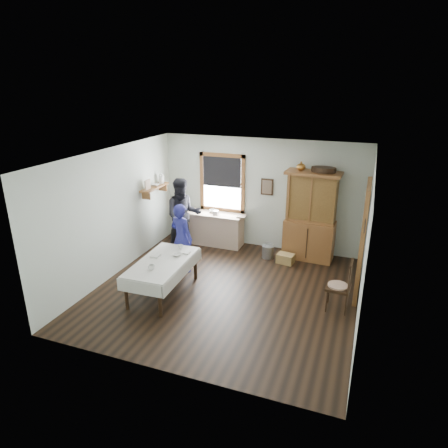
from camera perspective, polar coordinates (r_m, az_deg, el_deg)
The scene contains 20 objects.
room at distance 7.51m, azimuth 0.27°, elevation -0.52°, with size 5.01×5.01×2.70m.
window at distance 9.97m, azimuth -0.26°, elevation 6.34°, with size 1.18×0.07×1.48m.
doorway at distance 7.97m, azimuth 19.31°, elevation -1.90°, with size 0.09×1.14×2.22m.
wall_shelf at distance 9.75m, azimuth -9.80°, elevation 5.38°, with size 0.24×1.00×0.44m.
framed_picture at distance 9.65m, azimuth 6.16°, elevation 5.28°, with size 0.30×0.04×0.40m, color black.
rug_beater at distance 7.26m, azimuth 19.60°, elevation 0.67°, with size 0.27×0.27×0.01m, color black.
work_counter at distance 10.12m, azimuth -1.24°, elevation -0.68°, with size 1.43×0.54×0.82m, color tan.
china_hutch at distance 9.31m, azimuth 12.24°, elevation 1.07°, with size 1.22×0.58×2.07m, color #93602D.
dining_table at distance 7.93m, azimuth -8.69°, elevation -7.52°, with size 0.91×1.73×0.69m, color silver.
spindle_chair at distance 7.55m, azimuth 16.04°, elevation -8.38°, with size 0.45×0.45×0.99m, color black.
pail at distance 9.49m, azimuth 6.29°, elevation -3.94°, with size 0.28×0.28×0.30m, color gray.
wicker_basket at distance 9.29m, azimuth 8.78°, elevation -4.89°, with size 0.38×0.26×0.22m, color #997545.
woman_blue at distance 8.65m, azimuth -6.09°, elevation -2.35°, with size 0.52×0.34×1.42m, color navy.
figure_dark at distance 9.66m, azimuth -5.83°, elevation 0.88°, with size 0.81×0.63×1.67m, color black.
table_cup_a at distance 7.46m, azimuth -10.34°, elevation -6.10°, with size 0.12×0.12×0.09m, color silver.
table_cup_b at distance 8.25m, azimuth -6.23°, elevation -3.27°, with size 0.10×0.10×0.09m, color silver.
table_bowl at distance 7.97m, azimuth -6.77°, elevation -4.33°, with size 0.21×0.21×0.05m, color silver.
counter_book at distance 9.77m, azimuth 1.96°, elevation 1.17°, with size 0.17×0.23×0.02m, color brown.
counter_bowl at distance 10.06m, azimuth -1.56°, elevation 1.85°, with size 0.20×0.20×0.06m, color silver.
shelf_bowl at distance 9.75m, azimuth -9.77°, elevation 5.54°, with size 0.22×0.22×0.05m, color silver.
Camera 1 is at (2.42, -6.61, 3.97)m, focal length 32.00 mm.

